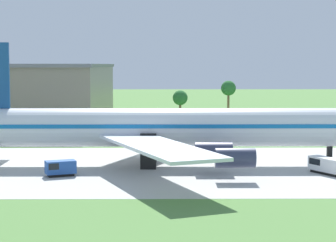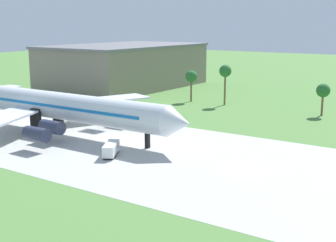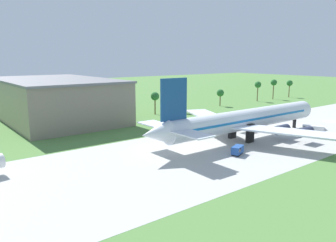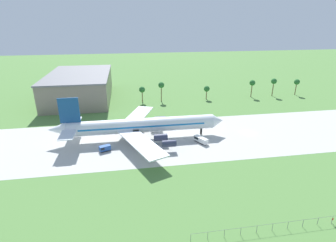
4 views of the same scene
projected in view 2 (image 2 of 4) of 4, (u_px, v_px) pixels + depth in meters
name	position (u px, v px, depth m)	size (l,w,h in m)	color
ground_plane	(243.00, 170.00, 77.68)	(600.00, 600.00, 0.00)	#517F3D
taxiway_strip	(243.00, 170.00, 77.68)	(320.00, 44.00, 0.02)	#B2B2AD
jet_airliner	(52.00, 105.00, 104.34)	(72.48, 57.31, 19.11)	silver
baggage_tug	(111.00, 149.00, 85.69)	(4.87, 6.58, 2.37)	black
terminal_building	(125.00, 66.00, 175.68)	(36.72, 61.20, 15.92)	slate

